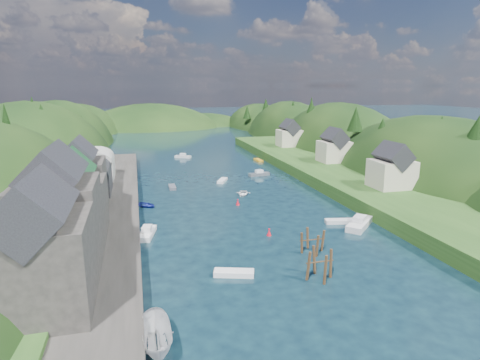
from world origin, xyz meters
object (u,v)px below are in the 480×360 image
object	(u,v)px
piling_cluster_near	(320,267)
channel_buoy_far	(238,202)
piling_cluster_far	(312,244)
channel_buoy_near	(269,232)

from	to	relation	value
piling_cluster_near	channel_buoy_far	distance (m)	29.30
piling_cluster_far	channel_buoy_far	xyz separation A→B (m)	(-4.00, 22.41, -0.65)
piling_cluster_far	channel_buoy_far	world-z (taller)	piling_cluster_far
piling_cluster_near	channel_buoy_far	bearing A→B (deg)	93.38
channel_buoy_near	channel_buoy_far	xyz separation A→B (m)	(-0.58, 15.58, 0.00)
piling_cluster_near	channel_buoy_far	xyz separation A→B (m)	(-1.73, 29.24, -0.90)
channel_buoy_far	piling_cluster_near	bearing A→B (deg)	-86.62
piling_cluster_near	piling_cluster_far	bearing A→B (deg)	71.55
piling_cluster_far	channel_buoy_near	bearing A→B (deg)	116.65
piling_cluster_near	channel_buoy_near	size ratio (longest dim) A/B	3.55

